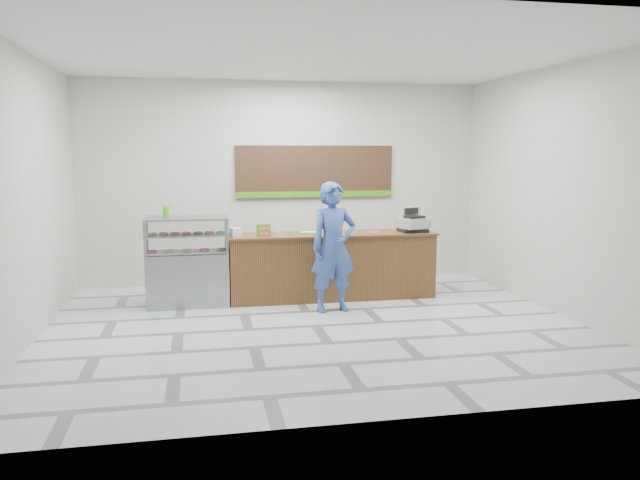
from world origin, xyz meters
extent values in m
plane|color=silver|center=(0.00, 0.00, 0.00)|extent=(7.00, 7.00, 0.00)
plane|color=beige|center=(0.00, 3.00, 1.75)|extent=(7.00, 0.00, 7.00)
plane|color=silver|center=(0.00, 0.00, 3.50)|extent=(7.00, 7.00, 0.00)
cube|color=brown|center=(0.55, 1.55, 0.50)|extent=(3.20, 0.70, 1.00)
cube|color=brown|center=(0.55, 1.55, 1.01)|extent=(3.26, 0.76, 0.03)
cube|color=gray|center=(-1.67, 1.55, 0.40)|extent=(1.20, 0.70, 0.80)
cube|color=white|center=(-1.67, 1.55, 1.05)|extent=(1.20, 0.70, 0.50)
cube|color=gray|center=(-1.67, 1.55, 1.31)|extent=(1.22, 0.72, 0.03)
cube|color=silver|center=(-1.67, 1.55, 0.82)|extent=(1.14, 0.64, 0.02)
cube|color=silver|center=(-1.67, 1.55, 1.06)|extent=(1.14, 0.64, 0.02)
torus|color=#E55371|center=(-2.17, 1.45, 0.85)|extent=(0.15, 0.15, 0.05)
torus|color=#7EDA81|center=(-1.92, 1.45, 0.85)|extent=(0.15, 0.15, 0.05)
torus|color=#7EDA81|center=(-1.67, 1.45, 0.85)|extent=(0.15, 0.15, 0.05)
torus|color=#E55371|center=(-1.42, 1.45, 0.85)|extent=(0.15, 0.15, 0.05)
torus|color=#9C5831|center=(-1.17, 1.45, 0.85)|extent=(0.15, 0.15, 0.05)
torus|color=#7EDA81|center=(-2.17, 1.60, 1.09)|extent=(0.15, 0.15, 0.05)
torus|color=#E55371|center=(-2.00, 1.60, 1.09)|extent=(0.15, 0.15, 0.05)
torus|color=#9C5831|center=(-1.84, 1.60, 1.09)|extent=(0.15, 0.15, 0.05)
torus|color=#E55371|center=(-1.67, 1.60, 1.09)|extent=(0.15, 0.15, 0.05)
torus|color=#9C5831|center=(-1.50, 1.60, 1.09)|extent=(0.15, 0.15, 0.05)
torus|color=#E55371|center=(-1.34, 1.60, 1.09)|extent=(0.15, 0.15, 0.05)
torus|color=#7EDA81|center=(-1.17, 1.60, 1.09)|extent=(0.15, 0.15, 0.05)
cube|color=black|center=(0.55, 2.96, 1.95)|extent=(2.80, 0.05, 0.90)
cube|color=#3B9A0D|center=(0.55, 2.93, 1.55)|extent=(2.80, 0.02, 0.10)
cube|color=black|center=(1.85, 1.48, 1.06)|extent=(0.40, 0.40, 0.06)
cube|color=gray|center=(1.85, 1.48, 1.17)|extent=(0.51, 0.52, 0.16)
cube|color=black|center=(1.85, 1.40, 1.27)|extent=(0.33, 0.28, 0.04)
cube|color=gray|center=(1.85, 1.60, 1.33)|extent=(0.36, 0.20, 0.16)
cube|color=black|center=(1.85, 1.55, 1.35)|extent=(0.26, 0.09, 0.10)
cube|color=black|center=(1.80, 1.44, 1.05)|extent=(0.12, 0.16, 0.04)
cube|color=#49D305|center=(0.22, 1.64, 1.04)|extent=(0.38, 0.31, 0.02)
cube|color=white|center=(0.24, 1.64, 1.05)|extent=(0.27, 0.22, 0.00)
cube|color=white|center=(-0.95, 1.49, 1.09)|extent=(0.18, 0.18, 0.12)
cylinder|color=silver|center=(-0.28, 1.72, 1.08)|extent=(0.07, 0.07, 0.11)
cube|color=#3B9A0D|center=(-0.53, 1.46, 1.12)|extent=(0.21, 0.15, 0.18)
cylinder|color=#E55371|center=(1.23, 1.55, 1.03)|extent=(0.15, 0.15, 0.00)
cylinder|color=#3B9A0D|center=(-1.97, 1.81, 1.40)|extent=(0.09, 0.09, 0.14)
cylinder|color=#3B9A0D|center=(-1.96, 1.65, 1.40)|extent=(0.09, 0.09, 0.13)
imported|color=#345499|center=(0.40, 0.75, 0.93)|extent=(0.74, 0.55, 1.87)
camera|label=1|loc=(-1.51, -7.87, 2.28)|focal=35.00mm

